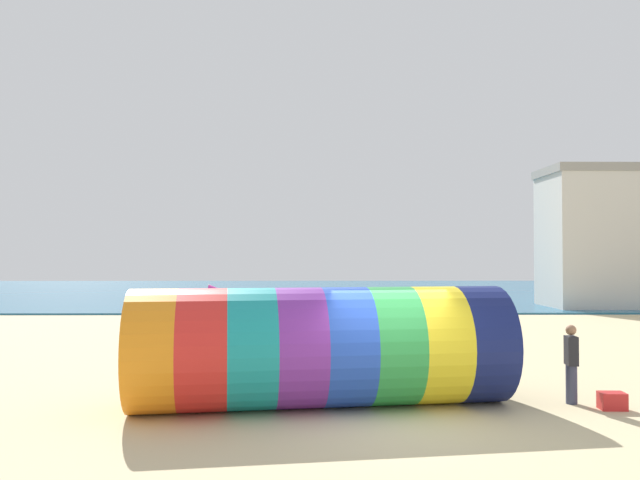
{
  "coord_description": "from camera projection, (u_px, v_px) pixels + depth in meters",
  "views": [
    {
      "loc": [
        -1.63,
        -12.26,
        3.27
      ],
      "look_at": [
        -1.47,
        3.15,
        3.61
      ],
      "focal_mm": 35.0,
      "sensor_mm": 36.0,
      "label": 1
    }
  ],
  "objects": [
    {
      "name": "ground_plane",
      "position": [
        396.0,
        421.0,
        12.2
      ],
      "size": [
        120.0,
        120.0,
        0.0
      ],
      "primitive_type": "plane",
      "color": "#CCBA8C"
    },
    {
      "name": "sea",
      "position": [
        332.0,
        291.0,
        53.33
      ],
      "size": [
        120.0,
        40.0,
        0.1
      ],
      "primitive_type": "cube",
      "color": "#236084",
      "rests_on": "ground"
    },
    {
      "name": "giant_inflatable_tube",
      "position": [
        322.0,
        347.0,
        13.37
      ],
      "size": [
        8.29,
        3.62,
        2.55
      ],
      "color": "orange",
      "rests_on": "ground"
    },
    {
      "name": "kite_handler",
      "position": [
        571.0,
        363.0,
        13.6
      ],
      "size": [
        0.26,
        0.38,
        1.71
      ],
      "color": "#383D56",
      "rests_on": "ground"
    },
    {
      "name": "beach_flag",
      "position": [
        217.0,
        296.0,
        15.44
      ],
      "size": [
        0.47,
        0.36,
        2.51
      ],
      "color": "silver",
      "rests_on": "ground"
    },
    {
      "name": "cooler_box",
      "position": [
        612.0,
        401.0,
        13.07
      ],
      "size": [
        0.53,
        0.38,
        0.36
      ],
      "primitive_type": "cube",
      "rotation": [
        0.0,
        0.0,
        3.1
      ],
      "color": "red",
      "rests_on": "ground"
    }
  ]
}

